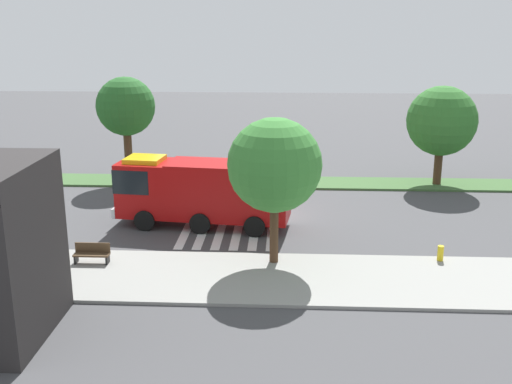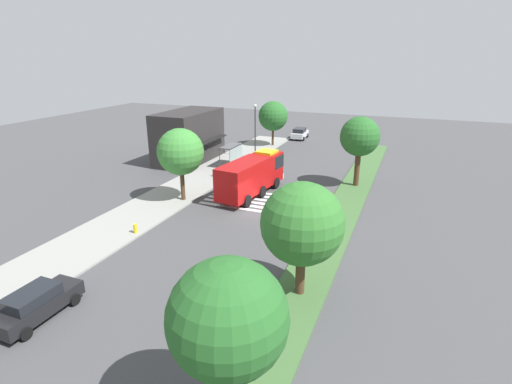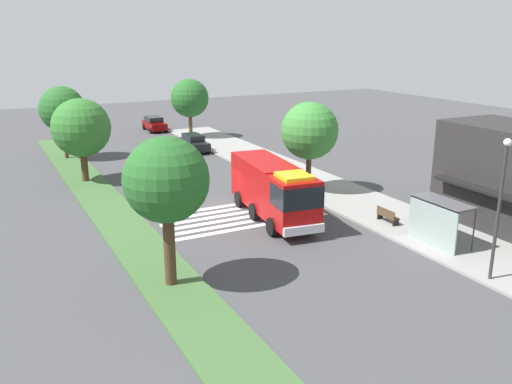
% 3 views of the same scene
% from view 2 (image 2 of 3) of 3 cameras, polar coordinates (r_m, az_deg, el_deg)
% --- Properties ---
extents(ground_plane, '(120.00, 120.00, 0.00)m').
position_cam_2_polar(ground_plane, '(34.75, -0.50, -2.62)').
color(ground_plane, '#424244').
extents(sidewalk, '(60.00, 5.38, 0.14)m').
position_cam_2_polar(sidewalk, '(38.56, -12.27, -0.70)').
color(sidewalk, gray).
rests_on(sidewalk, ground_plane).
extents(median_strip, '(60.00, 3.00, 0.14)m').
position_cam_2_polar(median_strip, '(32.85, 11.42, -4.23)').
color(median_strip, '#3D6033').
rests_on(median_strip, ground_plane).
extents(crosswalk, '(4.95, 10.46, 0.01)m').
position_cam_2_polar(crosswalk, '(36.69, 0.84, -1.39)').
color(crosswalk, silver).
rests_on(crosswalk, ground_plane).
extents(fire_truck, '(9.55, 3.58, 3.69)m').
position_cam_2_polar(fire_truck, '(38.12, -0.46, 2.64)').
color(fire_truck, '#A50C0C').
rests_on(fire_truck, ground_plane).
extents(parked_car_mid, '(4.58, 1.99, 1.67)m').
position_cam_2_polar(parked_car_mid, '(23.98, -28.85, -13.74)').
color(parked_car_mid, black).
rests_on(parked_car_mid, ground_plane).
extents(parked_car_east, '(4.41, 2.22, 1.70)m').
position_cam_2_polar(parked_car_east, '(64.12, 6.26, 8.33)').
color(parked_car_east, silver).
rests_on(parked_car_east, ground_plane).
extents(bus_stop_shelter, '(3.50, 1.40, 2.46)m').
position_cam_2_polar(bus_stop_shelter, '(47.49, -3.24, 5.78)').
color(bus_stop_shelter, '#4C4C51').
rests_on(bus_stop_shelter, sidewalk).
extents(bench_near_shelter, '(1.60, 0.50, 0.90)m').
position_cam_2_polar(bench_near_shelter, '(44.36, -5.38, 3.02)').
color(bench_near_shelter, '#4C3823').
rests_on(bench_near_shelter, sidewalk).
extents(street_lamp, '(0.36, 0.36, 6.81)m').
position_cam_2_polar(street_lamp, '(50.73, -0.11, 9.26)').
color(street_lamp, '#2D2D30').
rests_on(street_lamp, sidewalk).
extents(storefront_building, '(9.84, 5.72, 6.22)m').
position_cam_2_polar(storefront_building, '(50.57, -9.55, 7.80)').
color(storefront_building, '#282626').
rests_on(storefront_building, ground_plane).
extents(sidewalk_tree_west, '(4.16, 4.16, 6.58)m').
position_cam_2_polar(sidewalk_tree_west, '(36.20, -10.72, 5.63)').
color(sidewalk_tree_west, '#47301E').
rests_on(sidewalk_tree_west, sidewalk).
extents(sidewalk_tree_center, '(4.20, 4.20, 6.32)m').
position_cam_2_polar(sidewalk_tree_center, '(58.04, 2.45, 10.76)').
color(sidewalk_tree_center, '#47301E').
rests_on(sidewalk_tree_center, sidewalk).
extents(median_tree_far_west, '(4.14, 4.14, 6.65)m').
position_cam_2_polar(median_tree_far_west, '(13.82, -4.06, -17.57)').
color(median_tree_far_west, '#47301E').
rests_on(median_tree_far_west, median_strip).
extents(median_tree_west, '(4.54, 4.54, 6.50)m').
position_cam_2_polar(median_tree_west, '(21.46, 6.62, -4.55)').
color(median_tree_west, '#47301E').
rests_on(median_tree_west, median_strip).
extents(median_tree_center, '(3.90, 3.90, 6.98)m').
position_cam_2_polar(median_tree_center, '(40.85, 14.59, 7.60)').
color(median_tree_center, '#47301E').
rests_on(median_tree_center, median_strip).
extents(fire_hydrant, '(0.28, 0.28, 0.70)m').
position_cam_2_polar(fire_hydrant, '(31.41, -16.83, -5.00)').
color(fire_hydrant, gold).
rests_on(fire_hydrant, sidewalk).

